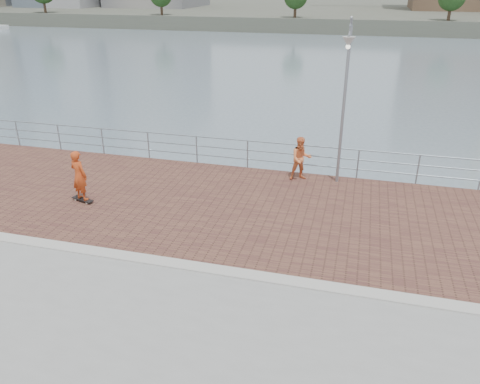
% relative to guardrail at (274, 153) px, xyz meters
% --- Properties ---
extents(water, '(400.00, 400.00, 0.00)m').
position_rel_guardrail_xyz_m(water, '(-0.00, -7.00, -2.69)').
color(water, slate).
rests_on(water, ground).
extents(brick_lane, '(40.00, 6.80, 0.02)m').
position_rel_guardrail_xyz_m(brick_lane, '(-0.00, -3.40, -0.68)').
color(brick_lane, brown).
rests_on(brick_lane, seawall).
extents(curb, '(40.00, 0.40, 0.06)m').
position_rel_guardrail_xyz_m(curb, '(-0.00, -7.00, -0.66)').
color(curb, '#B7B5AD').
rests_on(curb, seawall).
extents(far_shore, '(320.00, 95.00, 2.50)m').
position_rel_guardrail_xyz_m(far_shore, '(-0.00, 115.50, -1.44)').
color(far_shore, '#4C5142').
rests_on(far_shore, ground).
extents(guardrail, '(39.06, 0.06, 1.13)m').
position_rel_guardrail_xyz_m(guardrail, '(0.00, 0.00, 0.00)').
color(guardrail, '#8C9EA8').
rests_on(guardrail, brick_lane).
extents(street_lamp, '(0.39, 1.14, 5.36)m').
position_rel_guardrail_xyz_m(street_lamp, '(2.41, -0.89, 3.11)').
color(street_lamp, gray).
rests_on(street_lamp, brick_lane).
extents(skateboard, '(0.84, 0.43, 0.09)m').
position_rel_guardrail_xyz_m(skateboard, '(-5.50, -4.32, -0.60)').
color(skateboard, black).
rests_on(skateboard, brick_lane).
extents(skateboarder, '(0.69, 0.55, 1.66)m').
position_rel_guardrail_xyz_m(skateboarder, '(-5.50, -4.32, 0.24)').
color(skateboarder, '#C9461A').
rests_on(skateboarder, skateboard).
extents(bystander, '(0.94, 0.84, 1.58)m').
position_rel_guardrail_xyz_m(bystander, '(1.09, -0.62, 0.12)').
color(bystander, '#F07F46').
rests_on(bystander, brick_lane).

